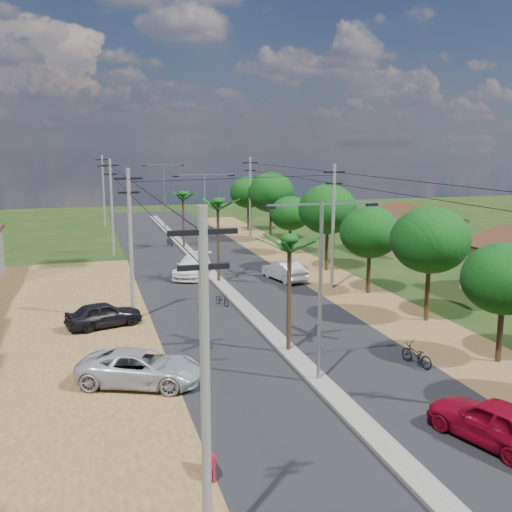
{
  "coord_description": "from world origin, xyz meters",
  "views": [
    {
      "loc": [
        -9.55,
        -23.1,
        10.35
      ],
      "look_at": [
        1.34,
        14.51,
        3.0
      ],
      "focal_mm": 42.0,
      "sensor_mm": 36.0,
      "label": 1
    }
  ],
  "objects_px": {
    "car_white_far": "(193,267)",
    "moto_rider_east": "(416,356)",
    "car_red_near": "(493,422)",
    "roadside_sign": "(209,462)",
    "car_silver_mid": "(284,271)",
    "car_parked_silver": "(141,368)",
    "car_parked_dark": "(104,315)"
  },
  "relations": [
    {
      "from": "car_parked_silver",
      "to": "moto_rider_east",
      "type": "xyz_separation_m",
      "value": [
        12.7,
        -1.35,
        -0.24
      ]
    },
    {
      "from": "car_white_far",
      "to": "car_parked_silver",
      "type": "distance_m",
      "value": 21.57
    },
    {
      "from": "car_white_far",
      "to": "car_silver_mid",
      "type": "bearing_deg",
      "value": -3.77
    },
    {
      "from": "car_parked_dark",
      "to": "roadside_sign",
      "type": "height_order",
      "value": "car_parked_dark"
    },
    {
      "from": "car_red_near",
      "to": "car_silver_mid",
      "type": "relative_size",
      "value": 1.06
    },
    {
      "from": "car_white_far",
      "to": "roadside_sign",
      "type": "height_order",
      "value": "car_white_far"
    },
    {
      "from": "car_white_far",
      "to": "car_parked_silver",
      "type": "xyz_separation_m",
      "value": [
        -6.0,
        -20.71,
        -0.05
      ]
    },
    {
      "from": "car_white_far",
      "to": "moto_rider_east",
      "type": "height_order",
      "value": "car_white_far"
    },
    {
      "from": "car_red_near",
      "to": "car_parked_silver",
      "type": "xyz_separation_m",
      "value": [
        -11.28,
        8.71,
        -0.06
      ]
    },
    {
      "from": "car_red_near",
      "to": "car_parked_dark",
      "type": "distance_m",
      "value": 21.74
    },
    {
      "from": "car_white_far",
      "to": "moto_rider_east",
      "type": "bearing_deg",
      "value": -49.95
    },
    {
      "from": "car_silver_mid",
      "to": "car_parked_silver",
      "type": "bearing_deg",
      "value": 42.16
    },
    {
      "from": "car_parked_dark",
      "to": "roadside_sign",
      "type": "relative_size",
      "value": 3.85
    },
    {
      "from": "car_red_near",
      "to": "car_white_far",
      "type": "relative_size",
      "value": 0.86
    },
    {
      "from": "car_silver_mid",
      "to": "roadside_sign",
      "type": "bearing_deg",
      "value": 54.09
    },
    {
      "from": "car_red_near",
      "to": "roadside_sign",
      "type": "bearing_deg",
      "value": -21.95
    },
    {
      "from": "car_red_near",
      "to": "car_silver_mid",
      "type": "distance_m",
      "value": 26.16
    },
    {
      "from": "car_parked_silver",
      "to": "moto_rider_east",
      "type": "distance_m",
      "value": 12.77
    },
    {
      "from": "car_white_far",
      "to": "car_parked_silver",
      "type": "bearing_deg",
      "value": -83.0
    },
    {
      "from": "car_silver_mid",
      "to": "moto_rider_east",
      "type": "distance_m",
      "value": 18.76
    },
    {
      "from": "car_red_near",
      "to": "car_parked_dark",
      "type": "relative_size",
      "value": 1.11
    },
    {
      "from": "car_silver_mid",
      "to": "car_parked_silver",
      "type": "height_order",
      "value": "car_parked_silver"
    },
    {
      "from": "car_red_near",
      "to": "roadside_sign",
      "type": "relative_size",
      "value": 4.28
    },
    {
      "from": "moto_rider_east",
      "to": "car_parked_dark",
      "type": "bearing_deg",
      "value": -49.21
    },
    {
      "from": "car_silver_mid",
      "to": "roadside_sign",
      "type": "height_order",
      "value": "car_silver_mid"
    },
    {
      "from": "roadside_sign",
      "to": "car_white_far",
      "type": "bearing_deg",
      "value": 75.68
    },
    {
      "from": "car_red_near",
      "to": "roadside_sign",
      "type": "distance_m",
      "value": 9.96
    },
    {
      "from": "car_parked_silver",
      "to": "car_parked_dark",
      "type": "xyz_separation_m",
      "value": [
        -1.24,
        9.05,
        -0.02
      ]
    },
    {
      "from": "car_parked_silver",
      "to": "moto_rider_east",
      "type": "relative_size",
      "value": 2.75
    },
    {
      "from": "car_parked_silver",
      "to": "roadside_sign",
      "type": "bearing_deg",
      "value": -147.65
    },
    {
      "from": "moto_rider_east",
      "to": "roadside_sign",
      "type": "relative_size",
      "value": 1.77
    },
    {
      "from": "car_silver_mid",
      "to": "moto_rider_east",
      "type": "relative_size",
      "value": 2.28
    }
  ]
}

